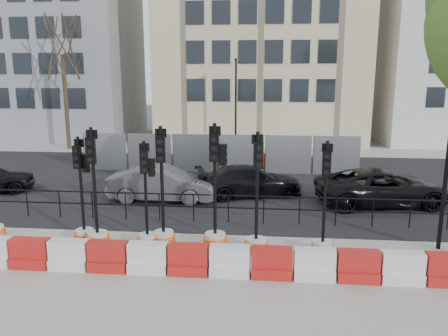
# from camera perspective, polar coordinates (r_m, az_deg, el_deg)

# --- Properties ---
(ground) EXTENTS (120.00, 120.00, 0.00)m
(ground) POSITION_cam_1_polar(r_m,az_deg,el_deg) (14.13, -4.76, -8.62)
(ground) COLOR #51514C
(ground) RESTS_ON ground
(sidewalk_near) EXTENTS (40.00, 6.00, 0.02)m
(sidewalk_near) POSITION_cam_1_polar(r_m,az_deg,el_deg) (11.43, -7.46, -13.84)
(sidewalk_near) COLOR gray
(sidewalk_near) RESTS_ON ground
(road) EXTENTS (40.00, 14.00, 0.03)m
(road) POSITION_cam_1_polar(r_m,az_deg,el_deg) (20.75, -1.38, -1.78)
(road) COLOR black
(road) RESTS_ON ground
(sidewalk_far) EXTENTS (40.00, 4.00, 0.02)m
(sidewalk_far) POSITION_cam_1_polar(r_m,az_deg,el_deg) (29.53, 0.67, 2.38)
(sidewalk_far) COLOR gray
(sidewalk_far) RESTS_ON ground
(building_grey) EXTENTS (11.00, 9.06, 14.00)m
(building_grey) POSITION_cam_1_polar(r_m,az_deg,el_deg) (38.69, -20.33, 14.34)
(building_grey) COLOR gray
(building_grey) RESTS_ON ground
(building_cream) EXTENTS (15.00, 10.06, 18.00)m
(building_cream) POSITION_cam_1_polar(r_m,az_deg,el_deg) (35.22, 4.99, 18.58)
(building_cream) COLOR beige
(building_cream) RESTS_ON ground
(kerb_railing) EXTENTS (18.00, 0.04, 1.00)m
(kerb_railing) POSITION_cam_1_polar(r_m,az_deg,el_deg) (15.03, -4.00, -4.57)
(kerb_railing) COLOR black
(kerb_railing) RESTS_ON ground
(heras_fencing) EXTENTS (14.33, 1.72, 2.00)m
(heras_fencing) POSITION_cam_1_polar(r_m,az_deg,el_deg) (23.30, -1.80, 1.51)
(heras_fencing) COLOR gray
(heras_fencing) RESTS_ON ground
(lamp_post_far) EXTENTS (0.12, 0.56, 6.00)m
(lamp_post_far) POSITION_cam_1_polar(r_m,az_deg,el_deg) (28.10, 1.54, 8.48)
(lamp_post_far) COLOR black
(lamp_post_far) RESTS_ON ground
(tree_bare_far) EXTENTS (2.00, 2.00, 9.00)m
(tree_bare_far) POSITION_cam_1_polar(r_m,az_deg,el_deg) (31.54, -20.40, 14.38)
(tree_bare_far) COLOR #473828
(tree_bare_far) RESTS_ON ground
(barrier_row) EXTENTS (16.75, 0.50, 0.80)m
(barrier_row) POSITION_cam_1_polar(r_m,az_deg,el_deg) (11.45, -7.29, -11.81)
(barrier_row) COLOR red
(barrier_row) RESTS_ON ground
(traffic_signal_b) EXTENTS (0.64, 0.64, 3.23)m
(traffic_signal_b) POSITION_cam_1_polar(r_m,az_deg,el_deg) (13.89, -17.87, -6.20)
(traffic_signal_b) COLOR silver
(traffic_signal_b) RESTS_ON ground
(traffic_signal_c) EXTENTS (0.70, 0.70, 3.55)m
(traffic_signal_c) POSITION_cam_1_polar(r_m,az_deg,el_deg) (13.45, -16.31, -6.86)
(traffic_signal_c) COLOR silver
(traffic_signal_c) RESTS_ON ground
(traffic_signal_d) EXTENTS (0.62, 0.62, 3.16)m
(traffic_signal_d) POSITION_cam_1_polar(r_m,az_deg,el_deg) (13.08, -10.00, -6.99)
(traffic_signal_d) COLOR silver
(traffic_signal_d) RESTS_ON ground
(traffic_signal_e) EXTENTS (0.70, 0.70, 3.58)m
(traffic_signal_e) POSITION_cam_1_polar(r_m,az_deg,el_deg) (13.10, -7.95, -6.96)
(traffic_signal_e) COLOR silver
(traffic_signal_e) RESTS_ON ground
(traffic_signal_f) EXTENTS (0.72, 0.72, 3.67)m
(traffic_signal_f) POSITION_cam_1_polar(r_m,az_deg,el_deg) (12.76, -1.13, -6.71)
(traffic_signal_f) COLOR silver
(traffic_signal_f) RESTS_ON ground
(traffic_signal_g) EXTENTS (0.69, 0.69, 3.48)m
(traffic_signal_g) POSITION_cam_1_polar(r_m,az_deg,el_deg) (12.50, 4.25, -7.91)
(traffic_signal_g) COLOR silver
(traffic_signal_g) RESTS_ON ground
(traffic_signal_h) EXTENTS (0.64, 0.64, 3.26)m
(traffic_signal_h) POSITION_cam_1_polar(r_m,az_deg,el_deg) (12.64, 12.82, -8.19)
(traffic_signal_h) COLOR silver
(traffic_signal_h) RESTS_ON ground
(car_b) EXTENTS (1.50, 4.29, 1.41)m
(car_b) POSITION_cam_1_polar(r_m,az_deg,el_deg) (17.70, -8.06, -2.03)
(car_b) COLOR #4E4E53
(car_b) RESTS_ON ground
(car_c) EXTENTS (4.39, 5.49, 1.29)m
(car_c) POSITION_cam_1_polar(r_m,az_deg,el_deg) (18.27, 3.39, -1.69)
(car_c) COLOR black
(car_c) RESTS_ON ground
(car_d) EXTENTS (3.85, 5.78, 1.41)m
(car_d) POSITION_cam_1_polar(r_m,az_deg,el_deg) (18.03, 19.99, -2.40)
(car_d) COLOR black
(car_d) RESTS_ON ground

